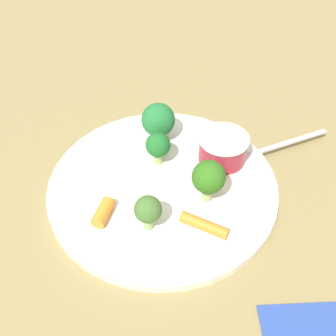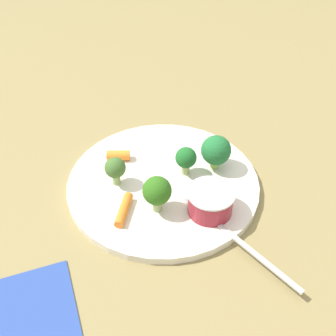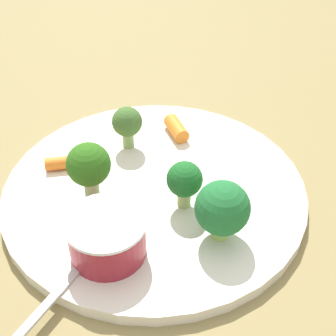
% 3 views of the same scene
% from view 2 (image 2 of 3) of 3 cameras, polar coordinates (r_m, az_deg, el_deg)
% --- Properties ---
extents(ground_plane, '(2.40, 2.40, 0.00)m').
position_cam_2_polar(ground_plane, '(0.63, -0.66, -2.50)').
color(ground_plane, olive).
extents(plate, '(0.28, 0.28, 0.01)m').
position_cam_2_polar(plate, '(0.62, -0.66, -2.11)').
color(plate, silver).
rests_on(plate, ground_plane).
extents(sauce_cup, '(0.06, 0.06, 0.04)m').
position_cam_2_polar(sauce_cup, '(0.57, 5.83, -4.58)').
color(sauce_cup, maroon).
rests_on(sauce_cup, plate).
extents(broccoli_floret_0, '(0.03, 0.03, 0.05)m').
position_cam_2_polar(broccoli_floret_0, '(0.60, -7.22, 0.09)').
color(broccoli_floret_0, '#8BAE66').
rests_on(broccoli_floret_0, plate).
extents(broccoli_floret_1, '(0.03, 0.03, 0.05)m').
position_cam_2_polar(broccoli_floret_1, '(0.61, 2.47, 1.31)').
color(broccoli_floret_1, '#95B068').
rests_on(broccoli_floret_1, plate).
extents(broccoli_floret_2, '(0.04, 0.04, 0.06)m').
position_cam_2_polar(broccoli_floret_2, '(0.55, -1.52, -3.23)').
color(broccoli_floret_2, '#99AB6E').
rests_on(broccoli_floret_2, plate).
extents(broccoli_floret_3, '(0.05, 0.05, 0.06)m').
position_cam_2_polar(broccoli_floret_3, '(0.63, 6.59, 2.38)').
color(broccoli_floret_3, '#95C358').
rests_on(broccoli_floret_3, plate).
extents(carrot_stick_0, '(0.02, 0.04, 0.02)m').
position_cam_2_polar(carrot_stick_0, '(0.66, -6.82, 1.73)').
color(carrot_stick_0, orange).
rests_on(carrot_stick_0, plate).
extents(carrot_stick_1, '(0.06, 0.03, 0.01)m').
position_cam_2_polar(carrot_stick_1, '(0.57, -6.07, -5.70)').
color(carrot_stick_1, orange).
rests_on(carrot_stick_1, plate).
extents(fork, '(0.17, 0.12, 0.00)m').
position_cam_2_polar(fork, '(0.55, 9.35, -9.56)').
color(fork, beige).
rests_on(fork, plate).
extents(napkin, '(0.18, 0.18, 0.00)m').
position_cam_2_polar(napkin, '(0.52, -20.89, -19.97)').
color(napkin, '#2B4694').
rests_on(napkin, ground_plane).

